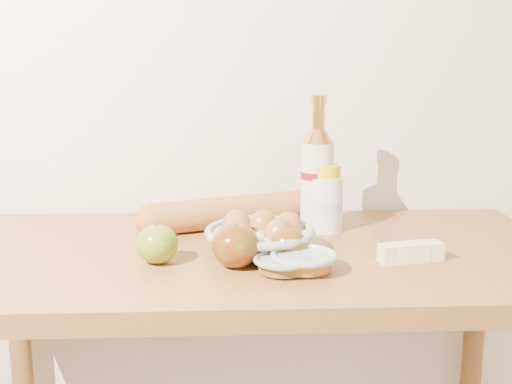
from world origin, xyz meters
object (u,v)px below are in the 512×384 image
bourbon_bottle (317,176)px  baguette (229,212)px  table (255,309)px  egg_bowl (260,236)px  cream_bottle (326,200)px

bourbon_bottle → baguette: 0.21m
bourbon_bottle → table: bearing=-155.0°
baguette → egg_bowl: bearing=-91.4°
cream_bottle → egg_bowl: cream_bottle is taller
table → egg_bowl: size_ratio=4.75×
cream_bottle → baguette: 0.21m
table → baguette: size_ratio=2.93×
cream_bottle → egg_bowl: bearing=-111.8°
table → egg_bowl: egg_bowl is taller
table → bourbon_bottle: (0.14, 0.14, 0.24)m
cream_bottle → baguette: bearing=-165.3°
table → baguette: baguette is taller
cream_bottle → table: bearing=-116.7°
cream_bottle → bourbon_bottle: bearing=165.0°
cream_bottle → egg_bowl: size_ratio=0.56×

